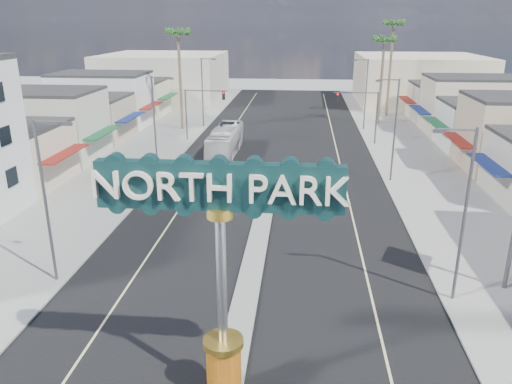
% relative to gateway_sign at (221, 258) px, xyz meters
% --- Properties ---
extents(ground, '(160.00, 160.00, 0.00)m').
position_rel_gateway_sign_xyz_m(ground, '(0.00, 28.02, -5.93)').
color(ground, gray).
rests_on(ground, ground).
extents(road, '(20.00, 120.00, 0.01)m').
position_rel_gateway_sign_xyz_m(road, '(0.00, 28.02, -5.92)').
color(road, black).
rests_on(road, ground).
extents(median_island, '(1.30, 30.00, 0.16)m').
position_rel_gateway_sign_xyz_m(median_island, '(0.00, 12.02, -5.85)').
color(median_island, gray).
rests_on(median_island, ground).
extents(sidewalk_left, '(8.00, 120.00, 0.12)m').
position_rel_gateway_sign_xyz_m(sidewalk_left, '(-14.00, 28.02, -5.87)').
color(sidewalk_left, gray).
rests_on(sidewalk_left, ground).
extents(sidewalk_right, '(8.00, 120.00, 0.12)m').
position_rel_gateway_sign_xyz_m(sidewalk_right, '(14.00, 28.02, -5.87)').
color(sidewalk_right, gray).
rests_on(sidewalk_right, ground).
extents(storefront_row_left, '(12.00, 42.00, 6.00)m').
position_rel_gateway_sign_xyz_m(storefront_row_left, '(-24.00, 41.02, -2.93)').
color(storefront_row_left, beige).
rests_on(storefront_row_left, ground).
extents(storefront_row_right, '(12.00, 42.00, 6.00)m').
position_rel_gateway_sign_xyz_m(storefront_row_right, '(24.00, 41.02, -2.93)').
color(storefront_row_right, '#B7B29E').
rests_on(storefront_row_right, ground).
extents(backdrop_far_left, '(20.00, 20.00, 8.00)m').
position_rel_gateway_sign_xyz_m(backdrop_far_left, '(-22.00, 73.02, -1.93)').
color(backdrop_far_left, '#B7B29E').
rests_on(backdrop_far_left, ground).
extents(backdrop_far_right, '(20.00, 20.00, 8.00)m').
position_rel_gateway_sign_xyz_m(backdrop_far_right, '(22.00, 73.02, -1.93)').
color(backdrop_far_right, beige).
rests_on(backdrop_far_right, ground).
extents(gateway_sign, '(8.20, 1.50, 9.15)m').
position_rel_gateway_sign_xyz_m(gateway_sign, '(0.00, 0.00, 0.00)').
color(gateway_sign, '#B0440D').
rests_on(gateway_sign, median_island).
extents(traffic_signal_left, '(5.09, 0.45, 6.00)m').
position_rel_gateway_sign_xyz_m(traffic_signal_left, '(-9.18, 42.02, -1.65)').
color(traffic_signal_left, '#47474C').
rests_on(traffic_signal_left, ground).
extents(traffic_signal_right, '(5.09, 0.45, 6.00)m').
position_rel_gateway_sign_xyz_m(traffic_signal_right, '(9.18, 42.02, -1.65)').
color(traffic_signal_right, '#47474C').
rests_on(traffic_signal_right, ground).
extents(streetlight_l_near, '(2.03, 0.22, 9.00)m').
position_rel_gateway_sign_xyz_m(streetlight_l_near, '(-10.43, 8.02, -0.86)').
color(streetlight_l_near, '#47474C').
rests_on(streetlight_l_near, ground).
extents(streetlight_l_mid, '(2.03, 0.22, 9.00)m').
position_rel_gateway_sign_xyz_m(streetlight_l_mid, '(-10.43, 28.02, -0.86)').
color(streetlight_l_mid, '#47474C').
rests_on(streetlight_l_mid, ground).
extents(streetlight_l_far, '(2.03, 0.22, 9.00)m').
position_rel_gateway_sign_xyz_m(streetlight_l_far, '(-10.43, 50.02, -0.86)').
color(streetlight_l_far, '#47474C').
rests_on(streetlight_l_far, ground).
extents(streetlight_r_near, '(2.03, 0.22, 9.00)m').
position_rel_gateway_sign_xyz_m(streetlight_r_near, '(10.43, 8.02, -0.86)').
color(streetlight_r_near, '#47474C').
rests_on(streetlight_r_near, ground).
extents(streetlight_r_mid, '(2.03, 0.22, 9.00)m').
position_rel_gateway_sign_xyz_m(streetlight_r_mid, '(10.43, 28.02, -0.86)').
color(streetlight_r_mid, '#47474C').
rests_on(streetlight_r_mid, ground).
extents(streetlight_r_far, '(2.03, 0.22, 9.00)m').
position_rel_gateway_sign_xyz_m(streetlight_r_far, '(10.43, 50.02, -0.86)').
color(streetlight_r_far, '#47474C').
rests_on(streetlight_r_far, ground).
extents(palm_left_far, '(2.60, 2.60, 13.10)m').
position_rel_gateway_sign_xyz_m(palm_left_far, '(-13.00, 48.02, 5.57)').
color(palm_left_far, brown).
rests_on(palm_left_far, ground).
extents(palm_right_mid, '(2.60, 2.60, 12.10)m').
position_rel_gateway_sign_xyz_m(palm_right_mid, '(13.00, 54.02, 4.67)').
color(palm_right_mid, brown).
rests_on(palm_right_mid, ground).
extents(palm_right_far, '(2.60, 2.60, 14.10)m').
position_rel_gateway_sign_xyz_m(palm_right_far, '(15.00, 60.02, 6.46)').
color(palm_right_far, brown).
rests_on(palm_right_far, ground).
extents(car_parked_left, '(1.92, 4.34, 1.45)m').
position_rel_gateway_sign_xyz_m(car_parked_left, '(-5.50, 22.90, -5.20)').
color(car_parked_left, slate).
rests_on(car_parked_left, ground).
extents(city_bus, '(2.65, 10.61, 2.95)m').
position_rel_gateway_sign_xyz_m(city_bus, '(-5.45, 36.02, -4.46)').
color(city_bus, silver).
rests_on(city_bus, ground).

